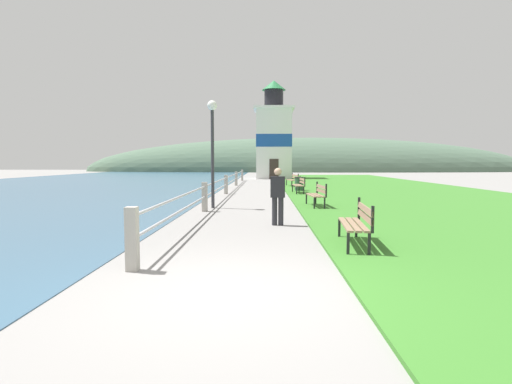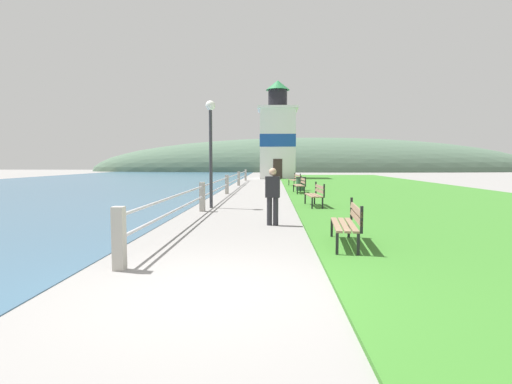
% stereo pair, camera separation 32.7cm
% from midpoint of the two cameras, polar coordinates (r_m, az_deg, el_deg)
% --- Properties ---
extents(ground_plane, '(160.00, 160.00, 0.00)m').
position_cam_midpoint_polar(ground_plane, '(5.47, -6.06, -14.01)').
color(ground_plane, gray).
extents(grass_verge, '(12.00, 55.05, 0.06)m').
position_cam_midpoint_polar(grass_verge, '(24.58, 17.85, 0.19)').
color(grass_verge, '#387528').
rests_on(grass_verge, ground_plane).
extents(water_strip, '(24.00, 88.09, 0.01)m').
position_cam_midpoint_polar(water_strip, '(27.86, -30.93, 0.20)').
color(water_strip, '#385B75').
rests_on(water_strip, ground_plane).
extents(seawall_railing, '(0.18, 30.38, 1.02)m').
position_cam_midpoint_polar(seawall_railing, '(21.40, -4.75, 1.35)').
color(seawall_railing, '#A8A399').
rests_on(seawall_railing, ground_plane).
extents(park_bench_near, '(0.63, 1.80, 0.94)m').
position_cam_midpoint_polar(park_bench_near, '(8.19, 13.19, -4.07)').
color(park_bench_near, '#846B51').
rests_on(park_bench_near, ground_plane).
extents(park_bench_midway, '(0.59, 1.69, 0.94)m').
position_cam_midpoint_polar(park_bench_midway, '(15.08, 8.16, -0.20)').
color(park_bench_midway, '#846B51').
rests_on(park_bench_midway, ground_plane).
extents(park_bench_far, '(0.57, 1.78, 0.94)m').
position_cam_midpoint_polar(park_bench_far, '(21.39, 5.81, 1.15)').
color(park_bench_far, '#846B51').
rests_on(park_bench_far, ground_plane).
extents(park_bench_by_lighthouse, '(0.74, 1.99, 0.94)m').
position_cam_midpoint_polar(park_bench_by_lighthouse, '(27.42, 4.98, 1.86)').
color(park_bench_by_lighthouse, '#846B51').
rests_on(park_bench_by_lighthouse, ground_plane).
extents(lighthouse, '(4.04, 4.04, 9.96)m').
position_cam_midpoint_polar(lighthouse, '(41.29, 2.31, 7.78)').
color(lighthouse, white).
rests_on(lighthouse, ground_plane).
extents(person_strolling, '(0.40, 0.25, 1.55)m').
position_cam_midpoint_polar(person_strolling, '(10.77, 2.26, -0.34)').
color(person_strolling, '#28282D').
rests_on(person_strolling, ground_plane).
extents(trash_bin, '(0.54, 0.54, 0.84)m').
position_cam_midpoint_polar(trash_bin, '(23.18, 5.77, 1.11)').
color(trash_bin, '#2D5138').
rests_on(trash_bin, ground_plane).
extents(lamp_post, '(0.36, 0.36, 3.96)m').
position_cam_midpoint_polar(lamp_post, '(14.92, -6.88, 8.22)').
color(lamp_post, '#333338').
rests_on(lamp_post, ground_plane).
extents(distant_hillside, '(80.00, 16.00, 12.00)m').
position_cam_midpoint_polar(distant_hillside, '(72.24, 7.13, 2.94)').
color(distant_hillside, '#4C6651').
rests_on(distant_hillside, ground_plane).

